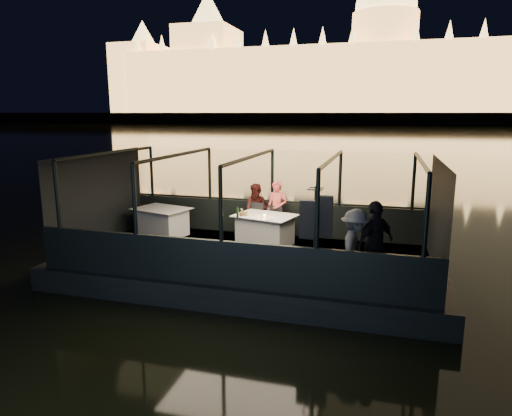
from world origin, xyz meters
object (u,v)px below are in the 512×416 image
(dining_table_central, at_px, (265,230))
(coat_stand, at_px, (314,238))
(person_woman_coral, at_px, (277,210))
(passenger_dark, at_px, (375,242))
(person_man_maroon, at_px, (257,209))
(chair_port_left, at_px, (254,222))
(dining_table_aft, at_px, (162,221))
(wine_bottle, at_px, (238,211))
(passenger_stripe, at_px, (355,243))
(chair_port_right, at_px, (273,224))

(dining_table_central, relative_size, coat_stand, 0.76)
(person_woman_coral, bearing_deg, dining_table_central, -93.21)
(passenger_dark, bearing_deg, person_man_maroon, -92.81)
(person_man_maroon, xyz_separation_m, passenger_dark, (3.12, -2.79, 0.10))
(dining_table_central, relative_size, person_man_maroon, 1.01)
(coat_stand, relative_size, person_woman_coral, 1.25)
(chair_port_left, bearing_deg, passenger_dark, -22.23)
(dining_table_aft, distance_m, passenger_dark, 6.07)
(chair_port_left, bearing_deg, wine_bottle, -84.89)
(chair_port_left, xyz_separation_m, person_man_maroon, (-0.01, 0.27, 0.30))
(person_man_maroon, bearing_deg, coat_stand, -53.46)
(person_woman_coral, distance_m, wine_bottle, 1.35)
(person_man_maroon, bearing_deg, person_woman_coral, 2.89)
(coat_stand, distance_m, passenger_stripe, 0.77)
(passenger_stripe, xyz_separation_m, passenger_dark, (0.36, 0.19, 0.00))
(passenger_stripe, bearing_deg, chair_port_left, 46.97)
(chair_port_right, height_order, person_woman_coral, person_woman_coral)
(person_woman_coral, relative_size, person_man_maroon, 1.07)
(passenger_dark, bearing_deg, person_woman_coral, -98.33)
(chair_port_right, bearing_deg, wine_bottle, -114.10)
(dining_table_aft, bearing_deg, wine_bottle, -13.22)
(dining_table_aft, height_order, passenger_stripe, passenger_stripe)
(passenger_stripe, bearing_deg, dining_table_central, 47.55)
(chair_port_right, bearing_deg, person_man_maroon, 167.72)
(dining_table_central, distance_m, chair_port_left, 0.61)
(dining_table_central, height_order, person_man_maroon, person_man_maroon)
(passenger_stripe, bearing_deg, person_woman_coral, 38.10)
(chair_port_left, distance_m, chair_port_right, 0.52)
(coat_stand, height_order, passenger_dark, coat_stand)
(passenger_stripe, height_order, passenger_dark, passenger_dark)
(chair_port_right, xyz_separation_m, person_man_maroon, (-0.53, 0.27, 0.30))
(person_man_maroon, xyz_separation_m, passenger_stripe, (2.76, -2.99, 0.10))
(passenger_stripe, bearing_deg, wine_bottle, 59.23)
(coat_stand, xyz_separation_m, person_woman_coral, (-1.45, 3.00, -0.15))
(chair_port_left, xyz_separation_m, passenger_stripe, (2.76, -2.72, 0.40))
(coat_stand, xyz_separation_m, wine_bottle, (-2.17, 1.87, 0.02))
(dining_table_aft, bearing_deg, chair_port_left, 7.09)
(coat_stand, height_order, passenger_stripe, coat_stand)
(dining_table_aft, height_order, chair_port_left, chair_port_left)
(dining_table_central, bearing_deg, wine_bottle, -145.06)
(passenger_dark, bearing_deg, coat_stand, -40.91)
(coat_stand, bearing_deg, person_woman_coral, 115.76)
(dining_table_central, distance_m, passenger_stripe, 3.30)
(coat_stand, height_order, wine_bottle, coat_stand)
(passenger_dark, bearing_deg, wine_bottle, -77.79)
(person_woman_coral, bearing_deg, person_man_maroon, -172.75)
(dining_table_central, xyz_separation_m, passenger_stripe, (2.35, -2.27, 0.47))
(chair_port_left, height_order, wine_bottle, wine_bottle)
(dining_table_aft, xyz_separation_m, wine_bottle, (2.33, -0.55, 0.53))
(passenger_dark, distance_m, wine_bottle, 3.69)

